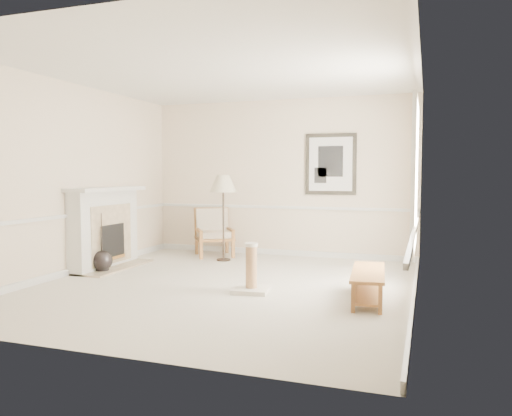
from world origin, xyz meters
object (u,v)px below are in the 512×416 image
(scratching_post, at_px, (251,277))
(floor_lamp, at_px, (223,186))
(floor_vase, at_px, (102,261))
(bench, at_px, (368,281))
(armchair, at_px, (213,230))

(scratching_post, bearing_deg, floor_lamp, 121.36)
(floor_vase, relative_size, bench, 0.71)
(armchair, bearing_deg, floor_vase, -149.02)
(floor_lamp, bearing_deg, armchair, 130.20)
(floor_lamp, distance_m, scratching_post, 2.64)
(floor_lamp, xyz_separation_m, bench, (2.72, -1.99, -1.07))
(floor_vase, bearing_deg, floor_lamp, 48.76)
(floor_vase, xyz_separation_m, armchair, (0.98, 2.05, 0.30))
(floor_vase, bearing_deg, scratching_post, -10.02)
(armchair, xyz_separation_m, scratching_post, (1.65, -2.52, -0.27))
(floor_vase, xyz_separation_m, floor_lamp, (1.38, 1.58, 1.14))
(armchair, height_order, scratching_post, armchair)
(scratching_post, bearing_deg, floor_vase, 169.98)
(armchair, bearing_deg, floor_lamp, -83.35)
(floor_vase, relative_size, armchair, 0.97)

